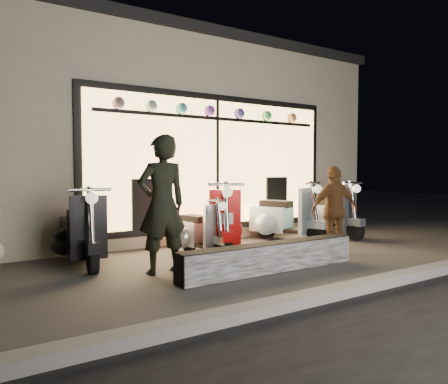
{
  "coord_description": "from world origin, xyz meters",
  "views": [
    {
      "loc": [
        -3.8,
        -5.28,
        1.42
      ],
      "look_at": [
        0.08,
        0.6,
        1.05
      ],
      "focal_mm": 35.0,
      "sensor_mm": 36.0,
      "label": 1
    }
  ],
  "objects_px": {
    "scooter_silver": "(197,232)",
    "graffiti_barrier": "(270,257)",
    "woman": "(335,210)",
    "scooter_red": "(219,224)",
    "man": "(162,204)"
  },
  "relations": [
    {
      "from": "scooter_silver",
      "to": "woman",
      "type": "relative_size",
      "value": 0.87
    },
    {
      "from": "graffiti_barrier",
      "to": "scooter_red",
      "type": "distance_m",
      "value": 1.78
    },
    {
      "from": "scooter_silver",
      "to": "man",
      "type": "distance_m",
      "value": 1.58
    },
    {
      "from": "scooter_red",
      "to": "man",
      "type": "height_order",
      "value": "man"
    },
    {
      "from": "scooter_silver",
      "to": "scooter_red",
      "type": "distance_m",
      "value": 0.48
    },
    {
      "from": "graffiti_barrier",
      "to": "scooter_red",
      "type": "relative_size",
      "value": 1.81
    },
    {
      "from": "woman",
      "to": "graffiti_barrier",
      "type": "bearing_deg",
      "value": 29.32
    },
    {
      "from": "graffiti_barrier",
      "to": "woman",
      "type": "distance_m",
      "value": 1.91
    },
    {
      "from": "scooter_silver",
      "to": "woman",
      "type": "bearing_deg",
      "value": -39.37
    },
    {
      "from": "scooter_red",
      "to": "graffiti_barrier",
      "type": "bearing_deg",
      "value": -74.87
    },
    {
      "from": "graffiti_barrier",
      "to": "scooter_red",
      "type": "bearing_deg",
      "value": 80.81
    },
    {
      "from": "scooter_silver",
      "to": "graffiti_barrier",
      "type": "bearing_deg",
      "value": -90.53
    },
    {
      "from": "scooter_silver",
      "to": "scooter_red",
      "type": "height_order",
      "value": "scooter_red"
    },
    {
      "from": "scooter_red",
      "to": "man",
      "type": "relative_size",
      "value": 0.84
    },
    {
      "from": "graffiti_barrier",
      "to": "scooter_silver",
      "type": "height_order",
      "value": "scooter_silver"
    }
  ]
}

